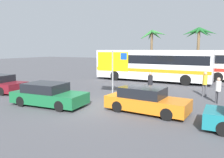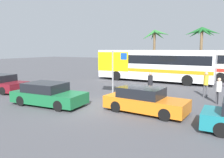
# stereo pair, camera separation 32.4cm
# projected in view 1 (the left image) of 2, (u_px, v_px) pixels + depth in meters

# --- Properties ---
(ground) EXTENTS (120.00, 120.00, 0.00)m
(ground) POSITION_uv_depth(u_px,v_px,m) (92.00, 107.00, 12.79)
(ground) COLOR #4C4C51
(bus_front_coach) EXTENTS (11.59, 2.49, 3.17)m
(bus_front_coach) POSITION_uv_depth(u_px,v_px,m) (151.00, 64.00, 22.54)
(bus_front_coach) COLOR white
(bus_front_coach) RESTS_ON ground
(bus_rear_coach) EXTENTS (11.59, 2.49, 3.17)m
(bus_rear_coach) POSITION_uv_depth(u_px,v_px,m) (183.00, 63.00, 24.56)
(bus_rear_coach) COLOR silver
(bus_rear_coach) RESTS_ON ground
(ferry_sign) EXTENTS (2.19, 0.31, 3.20)m
(ferry_sign) POSITION_uv_depth(u_px,v_px,m) (113.00, 63.00, 15.14)
(ferry_sign) COLOR gray
(ferry_sign) RESTS_ON ground
(car_green) EXTENTS (4.51, 2.20, 1.32)m
(car_green) POSITION_uv_depth(u_px,v_px,m) (48.00, 95.00, 13.04)
(car_green) COLOR #196638
(car_green) RESTS_ON ground
(car_orange) EXTENTS (4.39, 2.04, 1.32)m
(car_orange) POSITION_uv_depth(u_px,v_px,m) (146.00, 100.00, 11.62)
(car_orange) COLOR orange
(car_orange) RESTS_ON ground
(pedestrian_near_sign) EXTENTS (0.32, 0.32, 1.81)m
(pedestrian_near_sign) POSITION_uv_depth(u_px,v_px,m) (150.00, 83.00, 14.63)
(pedestrian_near_sign) COLOR #4C4C51
(pedestrian_near_sign) RESTS_ON ground
(pedestrian_crossing_lot) EXTENTS (0.32, 0.32, 1.61)m
(pedestrian_crossing_lot) POSITION_uv_depth(u_px,v_px,m) (218.00, 88.00, 13.39)
(pedestrian_crossing_lot) COLOR #4C4C51
(pedestrian_crossing_lot) RESTS_ON ground
(pedestrian_by_bus) EXTENTS (0.32, 0.32, 1.75)m
(pedestrian_by_bus) POSITION_uv_depth(u_px,v_px,m) (205.00, 82.00, 15.34)
(pedestrian_by_bus) COLOR #4C4C51
(pedestrian_by_bus) RESTS_ON ground
(palm_tree_seaside) EXTENTS (4.03, 3.68, 5.88)m
(palm_tree_seaside) POSITION_uv_depth(u_px,v_px,m) (152.00, 38.00, 30.29)
(palm_tree_seaside) COLOR brown
(palm_tree_seaside) RESTS_ON ground
(palm_tree_inland) EXTENTS (3.98, 4.07, 5.84)m
(palm_tree_inland) POSITION_uv_depth(u_px,v_px,m) (199.00, 36.00, 26.22)
(palm_tree_inland) COLOR brown
(palm_tree_inland) RESTS_ON ground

